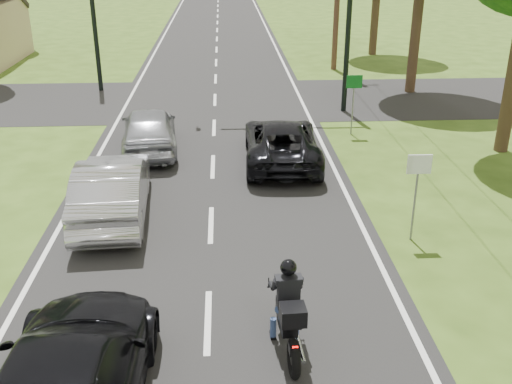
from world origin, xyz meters
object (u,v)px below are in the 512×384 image
dark_suv (281,142)px  sign_green (354,90)px  silver_suv (149,129)px  sign_white (418,177)px  motorcycle_rider (288,316)px  traffic_signal (301,5)px  silver_sedan (112,188)px

dark_suv → sign_green: 3.97m
silver_suv → sign_white: bearing=130.0°
dark_suv → silver_suv: 4.41m
dark_suv → sign_white: 5.96m
motorcycle_rider → dark_suv: (0.75, 9.16, -0.01)m
motorcycle_rider → traffic_signal: size_ratio=0.32×
silver_sedan → silver_suv: (0.37, 4.96, -0.03)m
silver_suv → sign_green: (6.97, 1.39, 0.85)m
traffic_signal → motorcycle_rider: bearing=-97.5°
traffic_signal → silver_sedan: bearing=-121.7°
dark_suv → silver_sedan: bearing=40.4°
silver_sedan → traffic_signal: bearing=-125.4°
silver_suv → silver_sedan: bearing=80.0°
silver_sedan → sign_white: bearing=163.3°
traffic_signal → sign_green: traffic_signal is taller
motorcycle_rider → silver_sedan: 6.71m
silver_suv → sign_white: (6.77, -6.61, 0.85)m
sign_green → traffic_signal: bearing=117.4°
motorcycle_rider → sign_green: 12.40m
silver_suv → sign_white: 9.50m
sign_white → sign_green: same height
dark_suv → silver_sedan: (-4.58, -3.65, 0.09)m
motorcycle_rider → sign_white: size_ratio=0.96×
silver_sedan → sign_white: sign_white is taller
motorcycle_rider → sign_white: sign_white is taller
dark_suv → sign_white: sign_white is taller
motorcycle_rider → silver_sedan: motorcycle_rider is taller
motorcycle_rider → silver_suv: motorcycle_rider is taller
traffic_signal → sign_green: bearing=-62.6°
sign_white → traffic_signal: bearing=97.0°
motorcycle_rider → silver_suv: 11.03m
traffic_signal → sign_white: bearing=-83.0°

